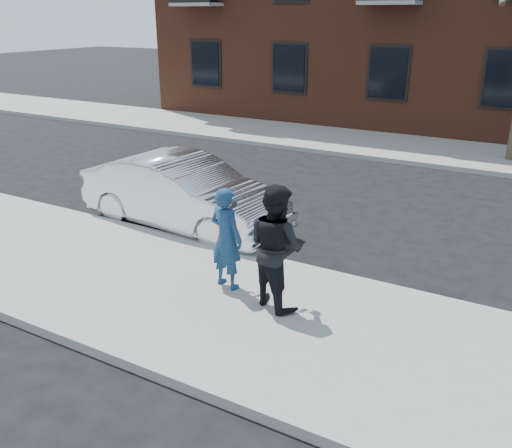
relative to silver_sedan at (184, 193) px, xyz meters
The scene contains 8 objects.
ground 2.54m from the silver_sedan, 70.73° to the right, with size 100.00×100.00×0.00m, color black.
near_sidewalk 2.75m from the silver_sedan, 72.50° to the right, with size 50.00×3.50×0.15m, color gray.
near_curb 1.28m from the silver_sedan, 43.01° to the right, with size 50.00×0.10×0.15m, color #999691.
far_sidewalk 9.01m from the silver_sedan, 84.87° to the left, with size 50.00×3.50×0.15m, color gray.
far_curb 7.23m from the silver_sedan, 83.59° to the left, with size 50.00×0.10×0.15m, color #999691.
silver_sedan is the anchor object (origin of this frame).
man_hoodie 3.07m from the silver_sedan, 41.18° to the right, with size 0.65×0.54×1.61m.
man_peacoat 3.87m from the silver_sedan, 33.66° to the right, with size 1.09×0.99×1.83m.
Camera 1 is at (5.61, -6.08, 4.14)m, focal length 38.00 mm.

